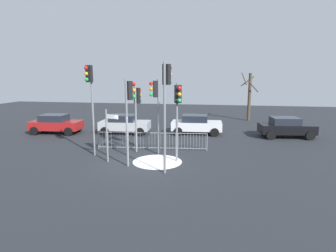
{
  "coord_description": "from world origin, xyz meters",
  "views": [
    {
      "loc": [
        3.79,
        -13.52,
        4.48
      ],
      "look_at": [
        0.98,
        2.66,
        1.51
      ],
      "focal_mm": 30.14,
      "sensor_mm": 36.0,
      "label": 1
    }
  ],
  "objects": [
    {
      "name": "traffic_light_mid_right",
      "position": [
        -0.38,
        -0.48,
        3.16
      ],
      "size": [
        0.47,
        0.47,
        4.3
      ],
      "rotation": [
        0.0,
        0.0,
        5.5
      ],
      "color": "slate",
      "rests_on": "ground"
    },
    {
      "name": "traffic_light_foreground_right",
      "position": [
        -2.98,
        0.88,
        3.72
      ],
      "size": [
        0.36,
        0.56,
        5.1
      ],
      "rotation": [
        0.0,
        0.0,
        2.95
      ],
      "color": "slate",
      "rests_on": "ground"
    },
    {
      "name": "snow_patch_kerb",
      "position": [
        0.81,
        0.38,
        0.01
      ],
      "size": [
        2.58,
        2.58,
        0.01
      ],
      "primitive_type": "cylinder",
      "color": "white",
      "rests_on": "ground"
    },
    {
      "name": "ground_plane",
      "position": [
        0.0,
        0.0,
        0.0
      ],
      "size": [
        60.0,
        60.0,
        0.0
      ],
      "primitive_type": "plane",
      "color": "#26282D"
    },
    {
      "name": "car_black_trailing",
      "position": [
        8.81,
        7.78,
        0.77
      ],
      "size": [
        3.97,
        2.3,
        1.47
      ],
      "rotation": [
        0.0,
        0.0,
        0.12
      ],
      "color": "black",
      "rests_on": "ground"
    },
    {
      "name": "bare_tree_left",
      "position": [
        6.92,
        15.29,
        2.5
      ],
      "size": [
        1.65,
        1.7,
        4.73
      ],
      "color": "#473828",
      "rests_on": "ground"
    },
    {
      "name": "car_red_mid",
      "position": [
        -8.52,
        6.27,
        0.77
      ],
      "size": [
        3.92,
        2.17,
        1.47
      ],
      "rotation": [
        0.0,
        0.0,
        0.08
      ],
      "color": "maroon",
      "rests_on": "ground"
    },
    {
      "name": "traffic_light_rear_left",
      "position": [
        1.85,
        0.55,
        3.0
      ],
      "size": [
        0.4,
        0.53,
        4.1
      ],
      "rotation": [
        0.0,
        0.0,
        3.57
      ],
      "color": "slate",
      "rests_on": "ground"
    },
    {
      "name": "car_white_near",
      "position": [
        2.27,
        7.89,
        0.77
      ],
      "size": [
        3.88,
        2.08,
        1.47
      ],
      "rotation": [
        0.0,
        0.0,
        0.05
      ],
      "color": "silver",
      "rests_on": "ground"
    },
    {
      "name": "traffic_light_rear_right",
      "position": [
        -0.77,
        2.26,
        2.83
      ],
      "size": [
        0.38,
        0.55,
        3.86
      ],
      "rotation": [
        0.0,
        0.0,
        5.94
      ],
      "color": "slate",
      "rests_on": "ground"
    },
    {
      "name": "direction_sign_post",
      "position": [
        -1.69,
        -0.06,
        1.56
      ],
      "size": [
        0.76,
        0.27,
        2.77
      ],
      "rotation": [
        0.0,
        0.0,
        -0.29
      ],
      "color": "slate",
      "rests_on": "ground"
    },
    {
      "name": "pedestrian_guard_railing",
      "position": [
        -0.02,
        2.72,
        0.55
      ],
      "size": [
        6.66,
        0.71,
        1.07
      ],
      "rotation": [
        0.0,
        0.0,
        0.1
      ],
      "color": "slate",
      "rests_on": "ground"
    },
    {
      "name": "car_silver_far",
      "position": [
        -3.21,
        7.1,
        0.77
      ],
      "size": [
        3.9,
        2.13,
        1.47
      ],
      "rotation": [
        0.0,
        0.0,
        0.06
      ],
      "color": "#B2B5BA",
      "rests_on": "ground"
    },
    {
      "name": "traffic_light_mid_left",
      "position": [
        1.56,
        -1.1,
        3.69
      ],
      "size": [
        0.4,
        0.53,
        5.06
      ],
      "rotation": [
        0.0,
        0.0,
        5.85
      ],
      "color": "slate",
      "rests_on": "ground"
    },
    {
      "name": "traffic_light_foreground_left",
      "position": [
        0.46,
        1.73,
        3.14
      ],
      "size": [
        0.54,
        0.39,
        4.28
      ],
      "rotation": [
        0.0,
        0.0,
        1.97
      ],
      "color": "slate",
      "rests_on": "ground"
    }
  ]
}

